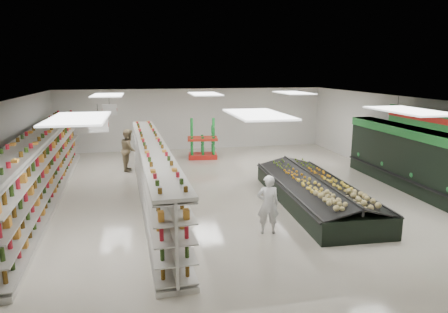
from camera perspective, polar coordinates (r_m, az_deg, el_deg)
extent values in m
plane|color=beige|center=(13.88, -0.05, -5.21)|extent=(16.00, 16.00, 0.00)
cube|color=white|center=(13.27, -0.05, 8.08)|extent=(14.00, 16.00, 0.02)
cube|color=silver|center=(21.29, -4.38, 5.35)|extent=(14.00, 0.02, 3.20)
cube|color=silver|center=(6.20, 15.29, -12.85)|extent=(14.00, 0.02, 3.20)
cube|color=silver|center=(16.37, 24.74, 2.12)|extent=(0.02, 16.00, 3.20)
cube|color=black|center=(15.02, 26.52, -0.83)|extent=(0.80, 8.00, 2.20)
cube|color=#20782E|center=(14.84, 26.81, 2.74)|extent=(0.85, 8.00, 0.30)
cube|color=black|center=(14.99, 25.56, -2.93)|extent=(0.55, 7.80, 0.15)
cube|color=beige|center=(14.88, 26.16, 0.07)|extent=(0.45, 7.70, 0.03)
cube|color=beige|center=(14.82, 26.27, 1.21)|extent=(0.45, 7.70, 0.03)
cube|color=white|center=(11.12, -17.50, 4.35)|extent=(0.50, 0.06, 0.40)
cube|color=red|center=(11.12, -17.50, 4.35)|extent=(0.52, 0.02, 0.12)
cylinder|color=black|center=(11.09, -17.60, 5.88)|extent=(0.01, 0.01, 0.50)
cube|color=white|center=(15.08, -16.02, 6.41)|extent=(0.50, 0.06, 0.40)
cube|color=red|center=(15.08, -16.02, 6.41)|extent=(0.52, 0.02, 0.12)
cylinder|color=black|center=(15.05, -16.09, 7.54)|extent=(0.01, 0.01, 0.50)
cube|color=#20782E|center=(14.59, 26.17, 5.04)|extent=(0.10, 3.20, 0.60)
cube|color=red|center=(14.56, 25.98, 5.04)|extent=(0.03, 3.20, 0.18)
cylinder|color=black|center=(13.63, 29.39, 5.98)|extent=(0.01, 0.01, 0.50)
cylinder|color=black|center=(15.52, 23.62, 7.13)|extent=(0.01, 0.01, 0.50)
cube|color=silver|center=(14.50, -24.07, -5.28)|extent=(1.55, 12.77, 0.13)
cube|color=silver|center=(14.25, -24.42, -1.45)|extent=(0.65, 12.73, 2.12)
cube|color=silver|center=(14.05, -24.82, 2.93)|extent=(1.55, 12.77, 0.08)
cube|color=beige|center=(14.51, -25.06, -4.84)|extent=(1.05, 12.64, 0.03)
cube|color=beige|center=(14.39, -25.23, -3.07)|extent=(1.05, 12.64, 0.03)
cube|color=beige|center=(14.28, -25.40, -1.27)|extent=(1.05, 12.64, 0.03)
cube|color=beige|center=(14.19, -25.57, 0.56)|extent=(1.05, 12.64, 0.03)
cube|color=beige|center=(14.11, -25.75, 2.40)|extent=(1.05, 12.64, 0.03)
cube|color=beige|center=(14.42, -23.15, -4.76)|extent=(1.05, 12.64, 0.03)
cube|color=beige|center=(14.30, -23.31, -2.98)|extent=(1.05, 12.64, 0.03)
cube|color=beige|center=(14.19, -23.47, -1.17)|extent=(1.05, 12.64, 0.03)
cube|color=beige|center=(14.10, -23.63, 0.66)|extent=(1.05, 12.64, 0.03)
cube|color=beige|center=(14.02, -23.79, 2.52)|extent=(1.05, 12.64, 0.03)
cube|color=silver|center=(13.05, -9.95, -6.30)|extent=(1.37, 11.15, 0.11)
cube|color=silver|center=(12.80, -10.10, -2.61)|extent=(0.59, 11.11, 1.85)
cube|color=silver|center=(12.59, -10.26, 1.64)|extent=(1.37, 11.15, 0.07)
cube|color=beige|center=(13.00, -10.91, -5.89)|extent=(0.94, 11.03, 0.03)
cube|color=beige|center=(12.89, -10.98, -4.18)|extent=(0.94, 11.03, 0.03)
cube|color=beige|center=(12.78, -11.06, -2.44)|extent=(0.94, 11.03, 0.03)
cube|color=beige|center=(12.68, -11.13, -0.67)|extent=(0.94, 11.03, 0.03)
cube|color=beige|center=(12.60, -11.21, 1.13)|extent=(0.94, 11.03, 0.03)
cube|color=beige|center=(13.03, -9.03, -5.78)|extent=(0.94, 11.03, 0.03)
cube|color=beige|center=(12.91, -9.09, -4.07)|extent=(0.94, 11.03, 0.03)
cube|color=beige|center=(12.81, -9.15, -2.33)|extent=(0.94, 11.03, 0.03)
cube|color=beige|center=(12.71, -9.22, -0.56)|extent=(0.94, 11.03, 0.03)
cube|color=beige|center=(12.63, -9.28, 1.23)|extent=(0.94, 11.03, 0.03)
cube|color=black|center=(13.03, 12.77, -5.30)|extent=(2.32, 6.22, 0.61)
cube|color=#262626|center=(12.59, 8.53, -4.20)|extent=(0.26, 6.15, 0.05)
cube|color=#262626|center=(13.35, 16.89, -3.65)|extent=(0.26, 6.15, 0.05)
cube|color=black|center=(12.71, 10.56, -3.69)|extent=(1.34, 6.10, 0.31)
cube|color=black|center=(13.13, 15.07, -3.41)|extent=(1.34, 6.10, 0.31)
cube|color=#262626|center=(12.89, 12.87, -3.17)|extent=(0.25, 6.06, 0.22)
cube|color=red|center=(19.21, -3.07, 0.09)|extent=(1.44, 1.04, 0.23)
cube|color=red|center=(19.05, -3.10, 2.58)|extent=(1.50, 1.10, 0.11)
imported|color=silver|center=(10.40, 6.30, -6.83)|extent=(0.62, 0.46, 1.57)
imported|color=#9F8462|center=(17.22, -13.43, 0.95)|extent=(0.57, 0.88, 1.77)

